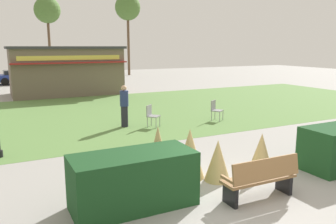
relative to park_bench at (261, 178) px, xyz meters
The scene contains 15 objects.
ground_plane 0.62m from the park_bench, behind, with size 80.00×80.00×0.00m, color #999691.
lawn_patch 10.90m from the park_bench, 92.05° to the left, with size 36.00×12.00×0.01m, color #5B8442.
park_bench is the anchor object (origin of this frame).
hedge_left 2.68m from the park_bench, 159.86° to the left, with size 2.48×1.10×1.12m, color #19421E.
ornamental_grass_behind_left 1.60m from the park_bench, 48.08° to the left, with size 0.66×0.66×1.06m, color tan.
ornamental_grass_behind_right 1.91m from the park_bench, 111.83° to the left, with size 0.73×0.73×1.24m, color tan.
ornamental_grass_behind_center 2.48m from the park_bench, 126.58° to the left, with size 0.66×0.66×1.36m, color tan.
ornamental_grass_behind_far 1.31m from the park_bench, 98.84° to the left, with size 0.63×0.63×1.01m, color tan.
food_kiosk 18.83m from the park_bench, 91.55° to the left, with size 7.33×4.33×3.22m.
cafe_chair_west 7.19m from the park_bench, 84.70° to the left, with size 0.62×0.62×0.89m.
cafe_chair_east 7.92m from the park_bench, 62.37° to the left, with size 0.61×0.61×0.89m.
person_standing 7.71m from the park_bench, 92.20° to the left, with size 0.34×0.34×1.69m.
parked_car_west_slot 27.37m from the park_bench, 96.20° to the left, with size 4.27×2.19×1.20m.
tree_left_bg 33.57m from the park_bench, 74.48° to the left, with size 2.80×2.80×8.83m.
tree_right_bg 35.45m from the park_bench, 88.77° to the left, with size 2.80×2.80×8.47m.
Camera 1 is at (-4.43, -5.18, 3.22)m, focal length 36.51 mm.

